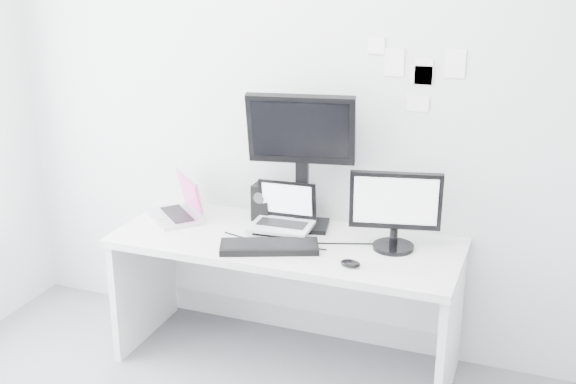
% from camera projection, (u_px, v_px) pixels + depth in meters
% --- Properties ---
extents(back_wall, '(3.60, 0.00, 3.60)m').
position_uv_depth(back_wall, '(309.00, 108.00, 3.85)').
color(back_wall, silver).
rests_on(back_wall, ground).
extents(desk, '(1.80, 0.70, 0.73)m').
position_uv_depth(desk, '(286.00, 303.00, 3.86)').
color(desk, silver).
rests_on(desk, ground).
extents(macbook, '(0.42, 0.42, 0.25)m').
position_uv_depth(macbook, '(174.00, 197.00, 4.00)').
color(macbook, silver).
rests_on(macbook, desk).
extents(speaker, '(0.13, 0.13, 0.20)m').
position_uv_depth(speaker, '(263.00, 202.00, 3.99)').
color(speaker, black).
rests_on(speaker, desk).
extents(dell_laptop, '(0.33, 0.26, 0.27)m').
position_uv_depth(dell_laptop, '(281.00, 209.00, 3.80)').
color(dell_laptop, silver).
rests_on(dell_laptop, desk).
extents(rear_monitor, '(0.59, 0.30, 0.76)m').
position_uv_depth(rear_monitor, '(301.00, 160.00, 3.79)').
color(rear_monitor, black).
rests_on(rear_monitor, desk).
extents(samsung_monitor, '(0.49, 0.30, 0.41)m').
position_uv_depth(samsung_monitor, '(395.00, 210.00, 3.57)').
color(samsung_monitor, black).
rests_on(samsung_monitor, desk).
extents(keyboard, '(0.52, 0.34, 0.03)m').
position_uv_depth(keyboard, '(269.00, 247.00, 3.61)').
color(keyboard, black).
rests_on(keyboard, desk).
extents(mouse, '(0.11, 0.08, 0.03)m').
position_uv_depth(mouse, '(350.00, 263.00, 3.43)').
color(mouse, black).
rests_on(mouse, desk).
extents(wall_note_0, '(0.10, 0.00, 0.14)m').
position_uv_depth(wall_note_0, '(394.00, 62.00, 3.61)').
color(wall_note_0, white).
rests_on(wall_note_0, back_wall).
extents(wall_note_1, '(0.09, 0.00, 0.13)m').
position_uv_depth(wall_note_1, '(424.00, 72.00, 3.57)').
color(wall_note_1, white).
rests_on(wall_note_1, back_wall).
extents(wall_note_2, '(0.10, 0.00, 0.14)m').
position_uv_depth(wall_note_2, '(455.00, 64.00, 3.51)').
color(wall_note_2, white).
rests_on(wall_note_2, back_wall).
extents(wall_note_3, '(0.11, 0.00, 0.08)m').
position_uv_depth(wall_note_3, '(418.00, 104.00, 3.63)').
color(wall_note_3, white).
rests_on(wall_note_3, back_wall).
extents(wall_note_4, '(0.09, 0.00, 0.09)m').
position_uv_depth(wall_note_4, '(376.00, 45.00, 3.61)').
color(wall_note_4, white).
rests_on(wall_note_4, back_wall).
extents(wall_note_5, '(0.12, 0.00, 0.09)m').
position_uv_depth(wall_note_5, '(421.00, 75.00, 3.58)').
color(wall_note_5, white).
rests_on(wall_note_5, back_wall).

